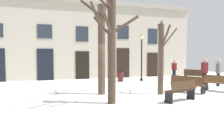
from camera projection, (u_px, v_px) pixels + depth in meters
The scene contains 14 objects.
ground_plane at pixel (124, 96), 10.85m from camera, with size 32.46×32.46×0.00m, color white.
building_facade at pixel (84, 39), 18.63m from camera, with size 20.29×0.60×6.56m.
tree_foreground at pixel (161, 55), 11.22m from camera, with size 1.24×1.82×3.80m.
tree_near_facade at pixel (111, 42), 8.95m from camera, with size 2.58×2.23×4.84m.
tree_left_of_center at pixel (101, 47), 11.13m from camera, with size 1.51×1.81×5.00m.
streetlamp at pixel (142, 52), 17.02m from camera, with size 0.30×0.30×3.62m.
litter_bin at pixel (121, 76), 16.74m from camera, with size 0.44×0.44×0.79m.
bench_far_corner at pixel (187, 84), 11.77m from camera, with size 1.23×1.74×0.89m.
bench_facing_shops at pixel (195, 75), 16.86m from camera, with size 1.22×1.56×0.90m.
bench_by_litter_bin at pixel (222, 83), 12.05m from camera, with size 1.28×1.83×0.89m.
bench_back_to_back_right at pixel (181, 90), 9.47m from camera, with size 1.67×0.87×0.91m.
person_crossing_plaza at pixel (174, 69), 18.31m from camera, with size 0.27×0.40×1.56m.
person_near_bench at pixel (218, 71), 14.16m from camera, with size 0.44×0.37×1.71m.
person_by_shop_door at pixel (205, 71), 13.96m from camera, with size 0.39×0.24×1.79m.
Camera 1 is at (-4.14, -9.93, 1.95)m, focal length 35.93 mm.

